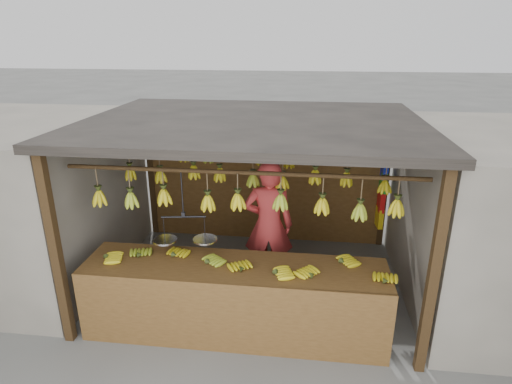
# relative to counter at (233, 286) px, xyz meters

# --- Properties ---
(ground) EXTENTS (80.00, 80.00, 0.00)m
(ground) POSITION_rel_counter_xyz_m (0.08, 1.23, -0.71)
(ground) COLOR #5B5B57
(stall) EXTENTS (4.30, 3.30, 2.40)m
(stall) POSITION_rel_counter_xyz_m (0.08, 1.56, 1.26)
(stall) COLOR black
(stall) RESTS_ON ground
(neighbor_left) EXTENTS (3.00, 3.00, 2.30)m
(neighbor_left) POSITION_rel_counter_xyz_m (-3.52, 1.23, 0.44)
(neighbor_left) COLOR slate
(neighbor_left) RESTS_ON ground
(counter) EXTENTS (3.55, 0.81, 0.96)m
(counter) POSITION_rel_counter_xyz_m (0.00, 0.00, 0.00)
(counter) COLOR #57391A
(counter) RESTS_ON ground
(hanging_bananas) EXTENTS (3.62, 2.26, 0.39)m
(hanging_bananas) POSITION_rel_counter_xyz_m (0.07, 1.23, 0.92)
(hanging_bananas) COLOR gold
(hanging_bananas) RESTS_ON ground
(balance_scale) EXTENTS (0.74, 0.35, 0.87)m
(balance_scale) POSITION_rel_counter_xyz_m (-0.61, 0.23, 0.48)
(balance_scale) COLOR black
(balance_scale) RESTS_ON ground
(vendor) EXTENTS (0.70, 0.48, 1.87)m
(vendor) POSITION_rel_counter_xyz_m (0.29, 1.22, 0.22)
(vendor) COLOR #BF3333
(vendor) RESTS_ON ground
(bag_bundles) EXTENTS (0.08, 0.26, 1.17)m
(bag_bundles) POSITION_rel_counter_xyz_m (2.02, 2.58, 0.28)
(bag_bundles) COLOR #1426BF
(bag_bundles) RESTS_ON ground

